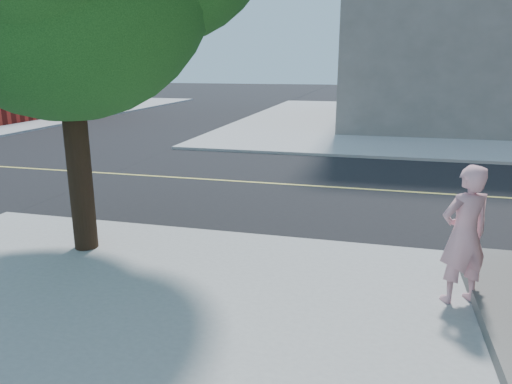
# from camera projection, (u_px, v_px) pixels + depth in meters

# --- Properties ---
(ground) EXTENTS (140.00, 140.00, 0.00)m
(ground) POSITION_uv_depth(u_px,v_px,m) (46.00, 220.00, 10.63)
(ground) COLOR black
(ground) RESTS_ON ground
(road_ew) EXTENTS (140.00, 9.00, 0.01)m
(road_ew) POSITION_uv_depth(u_px,v_px,m) (142.00, 176.00, 14.84)
(road_ew) COLOR black
(road_ew) RESTS_ON ground
(sidewalk_ne) EXTENTS (29.00, 25.00, 0.12)m
(sidewalk_ne) POSITION_uv_depth(u_px,v_px,m) (498.00, 123.00, 27.48)
(sidewalk_ne) COLOR #A7A7A7
(sidewalk_ne) RESTS_ON ground
(man_on_phone) EXTENTS (0.85, 0.75, 1.96)m
(man_on_phone) POSITION_uv_depth(u_px,v_px,m) (464.00, 235.00, 6.55)
(man_on_phone) COLOR #E4A1B0
(man_on_phone) RESTS_ON sidewalk_se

